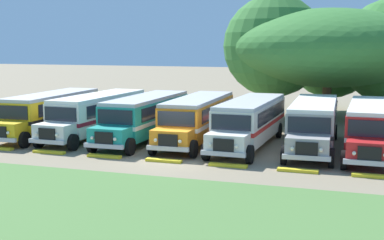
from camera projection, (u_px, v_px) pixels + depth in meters
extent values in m
plane|color=#84755B|center=(169.00, 159.00, 28.83)|extent=(220.00, 220.00, 0.00)
cube|color=#4C7538|center=(88.00, 206.00, 20.54)|extent=(80.00, 10.34, 0.01)
cube|color=yellow|center=(53.00, 111.00, 36.94)|extent=(2.75, 9.26, 2.10)
cube|color=black|center=(53.00, 114.00, 36.96)|extent=(2.78, 9.28, 0.24)
cube|color=black|center=(71.00, 104.00, 36.79)|extent=(0.25, 8.00, 0.80)
cube|color=black|center=(39.00, 103.00, 37.51)|extent=(0.25, 8.00, 0.80)
cube|color=#B2B2B7|center=(52.00, 95.00, 36.77)|extent=(2.66, 9.16, 0.22)
cube|color=yellow|center=(6.00, 131.00, 31.99)|extent=(2.24, 1.46, 1.05)
cube|color=black|center=(12.00, 112.00, 32.48)|extent=(2.20, 0.12, 0.84)
cube|color=black|center=(85.00, 105.00, 41.33)|extent=(0.90, 0.08, 1.30)
sphere|color=#EAE5C6|center=(8.00, 133.00, 31.04)|extent=(0.20, 0.20, 0.20)
cylinder|color=black|center=(25.00, 140.00, 31.82)|extent=(0.31, 1.01, 1.00)
cylinder|color=black|center=(89.00, 121.00, 39.59)|extent=(0.31, 1.01, 1.00)
cylinder|color=black|center=(61.00, 120.00, 40.27)|extent=(0.31, 1.01, 1.00)
cube|color=silver|center=(100.00, 113.00, 36.09)|extent=(2.81, 9.28, 2.10)
cube|color=maroon|center=(100.00, 115.00, 36.12)|extent=(2.84, 9.30, 0.24)
cube|color=black|center=(118.00, 106.00, 35.86)|extent=(0.31, 8.00, 0.80)
cube|color=black|center=(86.00, 104.00, 36.74)|extent=(0.31, 8.00, 0.80)
cube|color=silver|center=(99.00, 96.00, 35.93)|extent=(2.72, 9.18, 0.22)
cube|color=silver|center=(54.00, 133.00, 31.25)|extent=(2.25, 1.47, 1.05)
cube|color=black|center=(47.00, 134.00, 30.56)|extent=(1.10, 0.14, 0.70)
cube|color=#B7B7BC|center=(47.00, 142.00, 30.58)|extent=(2.41, 0.28, 0.24)
cube|color=black|center=(60.00, 114.00, 31.72)|extent=(2.20, 0.13, 0.84)
cube|color=maroon|center=(130.00, 107.00, 40.40)|extent=(0.90, 0.09, 1.30)
sphere|color=#EAE5C6|center=(57.00, 135.00, 30.27)|extent=(0.20, 0.20, 0.20)
sphere|color=#EAE5C6|center=(36.00, 134.00, 30.75)|extent=(0.20, 0.20, 0.20)
cylinder|color=black|center=(73.00, 142.00, 31.01)|extent=(0.31, 1.01, 1.00)
cylinder|color=black|center=(39.00, 140.00, 31.83)|extent=(0.31, 1.01, 1.00)
cylinder|color=black|center=(135.00, 123.00, 38.62)|extent=(0.31, 1.01, 1.00)
cylinder|color=black|center=(106.00, 121.00, 39.44)|extent=(0.31, 1.01, 1.00)
cube|color=teal|center=(147.00, 115.00, 34.84)|extent=(2.54, 9.21, 2.10)
cube|color=white|center=(147.00, 118.00, 34.87)|extent=(2.57, 9.23, 0.24)
cube|color=black|center=(167.00, 108.00, 34.65)|extent=(0.08, 8.00, 0.80)
cube|color=black|center=(131.00, 107.00, 35.45)|extent=(0.08, 8.00, 0.80)
cube|color=#B2B2B7|center=(147.00, 98.00, 34.67)|extent=(2.46, 9.11, 0.22)
cube|color=teal|center=(110.00, 137.00, 29.95)|extent=(2.21, 1.41, 1.05)
cube|color=black|center=(104.00, 138.00, 29.25)|extent=(1.10, 0.10, 0.70)
cube|color=#B7B7BC|center=(104.00, 146.00, 29.27)|extent=(2.40, 0.21, 0.24)
cube|color=black|center=(115.00, 117.00, 30.43)|extent=(2.20, 0.07, 0.84)
cube|color=white|center=(172.00, 109.00, 39.19)|extent=(0.90, 0.06, 1.30)
sphere|color=#EAE5C6|center=(115.00, 139.00, 28.98)|extent=(0.20, 0.20, 0.20)
sphere|color=#EAE5C6|center=(92.00, 138.00, 29.42)|extent=(0.20, 0.20, 0.20)
cylinder|color=black|center=(130.00, 147.00, 29.74)|extent=(0.28, 1.00, 1.00)
cylinder|color=black|center=(92.00, 144.00, 30.50)|extent=(0.28, 1.00, 1.00)
cylinder|color=black|center=(180.00, 125.00, 37.43)|extent=(0.28, 1.00, 1.00)
cylinder|color=black|center=(149.00, 124.00, 38.19)|extent=(0.28, 1.00, 1.00)
cube|color=orange|center=(199.00, 117.00, 34.21)|extent=(2.75, 9.26, 2.10)
cube|color=white|center=(199.00, 119.00, 34.23)|extent=(2.78, 9.29, 0.24)
cube|color=black|center=(219.00, 109.00, 34.05)|extent=(0.26, 8.00, 0.80)
cube|color=black|center=(182.00, 108.00, 34.78)|extent=(0.26, 8.00, 0.80)
cube|color=#B2B2B7|center=(199.00, 99.00, 34.04)|extent=(2.67, 9.16, 0.22)
cube|color=orange|center=(172.00, 139.00, 29.26)|extent=(2.24, 1.46, 1.05)
cube|color=black|center=(168.00, 141.00, 28.56)|extent=(1.10, 0.13, 0.70)
cube|color=#B7B7BC|center=(168.00, 149.00, 28.58)|extent=(2.40, 0.26, 0.24)
cube|color=black|center=(176.00, 119.00, 29.75)|extent=(2.20, 0.12, 0.84)
cube|color=white|center=(216.00, 110.00, 38.60)|extent=(0.90, 0.08, 1.30)
sphere|color=#EAE5C6|center=(180.00, 141.00, 28.31)|extent=(0.20, 0.20, 0.20)
sphere|color=#EAE5C6|center=(155.00, 140.00, 28.71)|extent=(0.20, 0.20, 0.20)
cylinder|color=black|center=(194.00, 149.00, 29.09)|extent=(0.31, 1.01, 1.00)
cylinder|color=black|center=(153.00, 146.00, 29.77)|extent=(0.31, 1.01, 1.00)
cylinder|color=black|center=(227.00, 127.00, 36.86)|extent=(0.31, 1.01, 1.00)
cylinder|color=black|center=(194.00, 125.00, 37.54)|extent=(0.31, 1.01, 1.00)
cube|color=silver|center=(251.00, 120.00, 32.75)|extent=(2.74, 9.26, 2.10)
cube|color=red|center=(251.00, 123.00, 32.77)|extent=(2.77, 9.28, 0.24)
cube|color=black|center=(272.00, 112.00, 32.53)|extent=(0.25, 8.00, 0.80)
cube|color=black|center=(233.00, 111.00, 33.38)|extent=(0.25, 8.00, 0.80)
cube|color=#B2B2B7|center=(251.00, 101.00, 32.58)|extent=(2.66, 9.16, 0.22)
cube|color=silver|center=(227.00, 143.00, 27.89)|extent=(2.24, 1.46, 1.05)
cube|color=black|center=(223.00, 146.00, 27.19)|extent=(1.10, 0.13, 0.70)
cube|color=#B7B7BC|center=(223.00, 154.00, 27.22)|extent=(2.40, 0.26, 0.24)
cube|color=black|center=(231.00, 123.00, 28.36)|extent=(2.20, 0.12, 0.84)
cube|color=red|center=(266.00, 113.00, 37.06)|extent=(0.90, 0.08, 1.30)
sphere|color=#EAE5C6|center=(236.00, 147.00, 26.91)|extent=(0.20, 0.20, 0.20)
sphere|color=#EAE5C6|center=(210.00, 145.00, 27.38)|extent=(0.20, 0.20, 0.20)
cylinder|color=black|center=(250.00, 154.00, 27.65)|extent=(0.31, 1.01, 1.00)
cylinder|color=black|center=(206.00, 151.00, 28.46)|extent=(0.31, 1.01, 1.00)
cylinder|color=black|center=(279.00, 130.00, 35.29)|extent=(0.31, 1.01, 1.00)
cylinder|color=black|center=(244.00, 128.00, 36.09)|extent=(0.31, 1.01, 1.00)
cube|color=#9E9993|center=(314.00, 122.00, 31.92)|extent=(2.85, 9.29, 2.10)
cube|color=#282828|center=(314.00, 125.00, 31.95)|extent=(2.88, 9.31, 0.24)
cube|color=black|center=(336.00, 114.00, 31.79)|extent=(0.35, 8.00, 0.80)
cube|color=black|center=(293.00, 112.00, 32.49)|extent=(0.35, 8.00, 0.80)
cube|color=silver|center=(315.00, 103.00, 31.76)|extent=(2.77, 9.19, 0.22)
cube|color=#9E9993|center=(308.00, 147.00, 26.96)|extent=(2.25, 1.48, 1.05)
cube|color=black|center=(307.00, 149.00, 26.25)|extent=(1.10, 0.14, 0.70)
cube|color=#B7B7BC|center=(306.00, 158.00, 26.28)|extent=(2.41, 0.29, 0.24)
cube|color=black|center=(309.00, 125.00, 27.45)|extent=(2.20, 0.14, 0.84)
cube|color=#282828|center=(318.00, 114.00, 36.33)|extent=(0.90, 0.09, 1.30)
sphere|color=#EAE5C6|center=(321.00, 150.00, 26.01)|extent=(0.20, 0.20, 0.20)
sphere|color=#EAE5C6|center=(292.00, 149.00, 26.40)|extent=(0.20, 0.20, 0.20)
cylinder|color=black|center=(332.00, 158.00, 26.80)|extent=(0.32, 1.01, 1.00)
cylinder|color=black|center=(284.00, 155.00, 27.46)|extent=(0.32, 1.01, 1.00)
cylinder|color=black|center=(335.00, 132.00, 34.60)|extent=(0.32, 1.01, 1.00)
cylinder|color=black|center=(298.00, 130.00, 35.26)|extent=(0.32, 1.01, 1.00)
cube|color=red|center=(371.00, 125.00, 30.68)|extent=(2.61, 9.23, 2.10)
cube|color=white|center=(371.00, 128.00, 30.71)|extent=(2.64, 9.25, 0.24)
cube|color=black|center=(349.00, 115.00, 31.30)|extent=(0.14, 8.00, 0.80)
cube|color=silver|center=(372.00, 105.00, 30.52)|extent=(2.53, 9.13, 0.22)
cube|color=red|center=(370.00, 152.00, 25.80)|extent=(2.22, 1.43, 1.05)
cube|color=black|center=(370.00, 154.00, 25.11)|extent=(1.10, 0.11, 0.70)
cube|color=#B7B7BC|center=(369.00, 163.00, 25.13)|extent=(2.40, 0.23, 0.24)
cube|color=black|center=(371.00, 129.00, 26.28)|extent=(2.20, 0.09, 0.84)
cube|color=white|center=(372.00, 117.00, 35.02)|extent=(0.90, 0.07, 1.30)
sphere|color=#EAE5C6|center=(354.00, 153.00, 25.29)|extent=(0.20, 0.20, 0.20)
cylinder|color=black|center=(344.00, 160.00, 26.36)|extent=(0.29, 1.00, 1.00)
cylinder|color=black|center=(351.00, 134.00, 34.03)|extent=(0.29, 1.00, 1.00)
cube|color=yellow|center=(49.00, 152.00, 30.33)|extent=(2.00, 0.36, 0.15)
cube|color=yellow|center=(104.00, 156.00, 29.23)|extent=(2.00, 0.36, 0.15)
cube|color=yellow|center=(164.00, 161.00, 28.13)|extent=(2.00, 0.36, 0.15)
cube|color=yellow|center=(228.00, 165.00, 27.03)|extent=(2.00, 0.36, 0.15)
cube|color=yellow|center=(298.00, 171.00, 25.93)|extent=(2.00, 0.36, 0.15)
cube|color=yellow|center=(374.00, 176.00, 24.83)|extent=(2.00, 0.36, 0.15)
cylinder|color=brown|center=(327.00, 98.00, 43.78)|extent=(0.73, 0.73, 3.51)
ellipsoid|color=#33702D|center=(328.00, 48.00, 43.18)|extent=(15.98, 17.05, 6.38)
sphere|color=#33702D|center=(274.00, 46.00, 43.25)|extent=(8.33, 8.33, 8.33)
sphere|color=#33702D|center=(332.00, 54.00, 47.70)|extent=(8.00, 8.00, 8.00)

